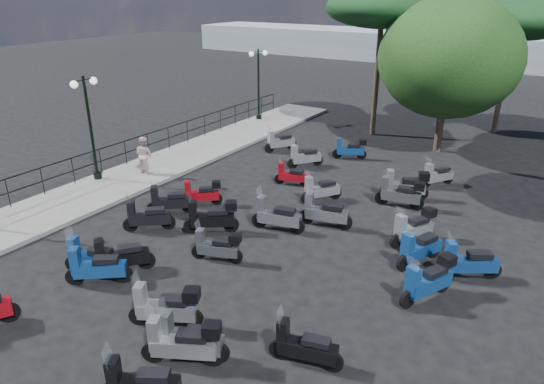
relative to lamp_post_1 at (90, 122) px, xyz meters
The scene contains 37 objects.
ground 8.06m from the lamp_post_1, 12.26° to the right, with size 120.00×120.00×0.00m, color black.
sidewalk 3.01m from the lamp_post_1, 54.88° to the left, with size 3.00×30.00×0.15m, color #5F5E5B.
railing 2.07m from the lamp_post_1, 105.72° to the left, with size 0.04×26.04×1.10m.
lamp_post_1 is the anchor object (origin of this frame).
lamp_post_2 11.89m from the lamp_post_1, 89.56° to the left, with size 0.65×1.14×4.11m.
pedestrian_far 2.55m from the lamp_post_1, 54.21° to the left, with size 0.77×0.60×1.59m, color #C5AAA6.
scooter_1 7.69m from the lamp_post_1, 39.94° to the right, with size 1.66×0.92×1.41m.
scooter_2 7.91m from the lamp_post_1, 34.23° to the right, with size 1.24×1.46×1.44m.
scooter_3 5.22m from the lamp_post_1, ahead, with size 1.38×1.20×1.38m.
scooter_4 5.65m from the lamp_post_1, ahead, with size 1.30×1.09×1.24m.
scooter_5 8.94m from the lamp_post_1, 60.66° to the left, with size 1.04×1.51×1.37m.
scooter_8 8.25m from the lamp_post_1, 39.09° to the right, with size 1.49×1.20×1.43m.
scooter_9 8.89m from the lamp_post_1, ahead, with size 1.83×0.73×1.48m.
scooter_10 9.57m from the lamp_post_1, 19.91° to the left, with size 1.09×1.46×1.36m.
scooter_11 9.16m from the lamp_post_1, 44.01° to the left, with size 1.14×1.45×1.38m.
scooter_12 12.84m from the lamp_post_1, 35.37° to the right, with size 1.52×1.01×1.36m.
scooter_13 11.99m from the lamp_post_1, 29.76° to the right, with size 1.67×0.83×1.39m.
scooter_14 8.80m from the lamp_post_1, 15.82° to the right, with size 1.53×0.75×1.26m.
scooter_15 7.28m from the lamp_post_1, ahead, with size 1.57×1.25×1.46m.
scooter_16 8.36m from the lamp_post_1, 29.84° to the left, with size 1.45×0.65×1.19m.
scooter_17 11.54m from the lamp_post_1, 47.55° to the left, with size 1.49×0.93×1.29m.
scooter_19 13.49m from the lamp_post_1, 20.68° to the right, with size 1.63×0.66×1.32m.
scooter_20 12.12m from the lamp_post_1, 30.58° to the right, with size 1.66×1.04×1.44m.
scooter_21 13.03m from the lamp_post_1, ahead, with size 1.01×1.62×1.40m.
scooter_22 12.66m from the lamp_post_1, 24.40° to the left, with size 1.71×1.01×1.46m.
scooter_23 12.43m from the lamp_post_1, 20.58° to the left, with size 1.79×0.63×1.43m.
scooter_26 14.17m from the lamp_post_1, ahead, with size 1.00×1.71×1.46m.
scooter_27 14.81m from the lamp_post_1, ahead, with size 1.61×1.10×1.46m.
scooter_28 13.45m from the lamp_post_1, ahead, with size 0.93×1.72×1.45m.
scooter_29 14.17m from the lamp_post_1, 30.59° to the left, with size 1.01×1.43×1.31m.
scooter_30 10.15m from the lamp_post_1, ahead, with size 1.83×0.73×1.48m.
scooter_31 10.74m from the lamp_post_1, 30.50° to the right, with size 1.66×1.04×1.44m.
scooter_32 5.81m from the lamp_post_1, 21.94° to the right, with size 1.38×1.20×1.38m.
broadleaf_tree 16.15m from the lamp_post_1, 47.59° to the left, with size 6.55×6.55×7.30m.
pine_0 21.36m from the lamp_post_1, 53.29° to the left, with size 5.89×5.89×7.02m.
pine_2 15.19m from the lamp_post_1, 61.51° to the left, with size 5.79×5.79×7.59m.
distant_hills 44.03m from the lamp_post_1, 80.23° to the left, with size 70.00×8.00×3.00m, color gray.
Camera 1 is at (8.84, -10.36, 7.52)m, focal length 32.00 mm.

